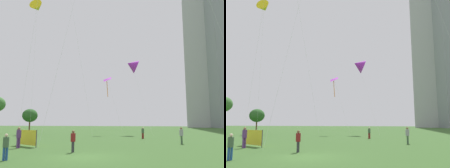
# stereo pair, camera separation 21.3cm
# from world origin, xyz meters

# --- Properties ---
(ground) EXTENTS (280.00, 280.00, 0.00)m
(ground) POSITION_xyz_m (0.00, 0.00, 0.00)
(ground) COLOR #335623
(person_standing_0) EXTENTS (0.40, 0.40, 1.79)m
(person_standing_0) POSITION_xyz_m (-7.32, 3.91, 1.03)
(person_standing_0) COLOR #593372
(person_standing_0) RESTS_ON ground
(person_standing_1) EXTENTS (0.35, 0.35, 1.57)m
(person_standing_1) POSITION_xyz_m (1.68, 19.25, 0.90)
(person_standing_1) COLOR maroon
(person_standing_1) RESTS_ON ground
(person_standing_2) EXTENTS (0.34, 0.34, 1.54)m
(person_standing_2) POSITION_xyz_m (-3.85, -2.46, 0.89)
(person_standing_2) COLOR #1E478C
(person_standing_2) RESTS_ON ground
(person_standing_3) EXTENTS (0.36, 0.36, 1.61)m
(person_standing_3) POSITION_xyz_m (-1.55, 2.16, 0.93)
(person_standing_3) COLOR #2D2D33
(person_standing_3) RESTS_ON ground
(person_standing_4) EXTENTS (0.38, 0.38, 1.71)m
(person_standing_4) POSITION_xyz_m (6.55, 11.56, 0.99)
(person_standing_4) COLOR #3F593F
(person_standing_4) RESTS_ON ground
(kite_flying_0) EXTENTS (5.32, 8.13, 25.18)m
(kite_flying_0) POSITION_xyz_m (-18.40, 23.88, 23.79)
(kite_flying_0) COLOR silver
(kite_flying_0) RESTS_ON ground
(kite_flying_5) EXTENTS (6.27, 7.90, 15.65)m
(kite_flying_5) POSITION_xyz_m (-1.99, 33.98, 13.94)
(kite_flying_5) COLOR silver
(kite_flying_5) RESTS_ON ground
(kite_flying_6) EXTENTS (4.08, 2.07, 10.96)m
(kite_flying_6) POSITION_xyz_m (-6.20, 29.98, 10.19)
(kite_flying_6) COLOR silver
(kite_flying_6) RESTS_ON ground
(park_tree_2) EXTENTS (2.70, 2.70, 4.63)m
(park_tree_2) POSITION_xyz_m (-19.32, 24.82, 3.43)
(park_tree_2) COLOR brown
(park_tree_2) RESTS_ON ground
(distant_highrise_0) EXTENTS (26.57, 29.96, 96.22)m
(distant_highrise_0) POSITION_xyz_m (30.87, 105.63, 48.11)
(distant_highrise_0) COLOR gray
(distant_highrise_0) RESTS_ON ground
(distant_highrise_1) EXTENTS (26.23, 25.12, 101.32)m
(distant_highrise_1) POSITION_xyz_m (25.46, 109.76, 50.66)
(distant_highrise_1) COLOR #A8A8AD
(distant_highrise_1) RESTS_ON ground
(event_banner) EXTENTS (3.06, 1.63, 1.55)m
(event_banner) POSITION_xyz_m (-7.52, 5.40, 0.82)
(event_banner) COLOR #4C4C4C
(event_banner) RESTS_ON ground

